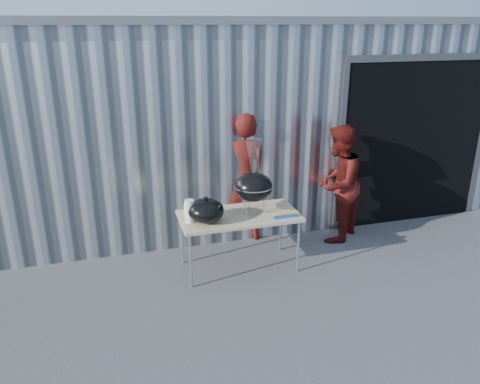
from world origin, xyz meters
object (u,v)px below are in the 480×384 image
object	(u,v)px
kettle_grill	(253,182)
person_bystander	(338,184)
person_cook	(243,178)
folding_table	(239,217)

from	to	relation	value
kettle_grill	person_bystander	size ratio (longest dim) A/B	0.56
person_bystander	kettle_grill	bearing A→B (deg)	-24.57
person_cook	kettle_grill	bearing A→B (deg)	94.37
kettle_grill	person_bystander	xyz separation A→B (m)	(1.41, 0.45, -0.31)
person_cook	person_bystander	bearing A→B (deg)	175.76
kettle_grill	person_bystander	distance (m)	1.51
kettle_grill	person_cook	xyz separation A→B (m)	(0.12, 0.84, -0.22)
person_bystander	person_cook	bearing A→B (deg)	-58.94
person_cook	person_bystander	size ratio (longest dim) A/B	1.10
folding_table	person_bystander	distance (m)	1.67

